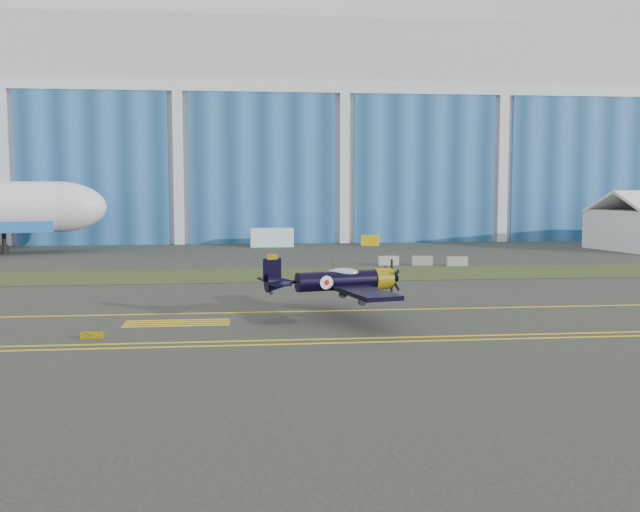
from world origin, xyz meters
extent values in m
plane|color=#35372F|center=(0.00, 0.00, 0.00)|extent=(260.00, 260.00, 0.00)
cube|color=#475128|center=(0.00, 14.00, 0.02)|extent=(260.00, 10.00, 0.02)
cube|color=silver|center=(0.00, 72.00, 15.00)|extent=(220.00, 45.00, 30.00)
cube|color=navy|center=(0.00, 49.20, 10.00)|extent=(220.00, 0.60, 20.00)
cube|color=silver|center=(0.00, 49.15, 20.60)|extent=(220.00, 0.70, 1.20)
cube|color=yellow|center=(0.00, -5.00, 0.01)|extent=(200.00, 0.20, 0.02)
cube|color=yellow|center=(0.00, -14.50, 0.01)|extent=(80.00, 0.20, 0.02)
cube|color=yellow|center=(0.00, -13.50, 0.01)|extent=(80.00, 0.20, 0.02)
cube|color=yellow|center=(-22.00, -12.00, 0.17)|extent=(1.20, 0.15, 0.35)
cube|color=#C7ECF1|center=(-10.09, 44.14, 1.17)|extent=(5.49, 2.33, 2.35)
cube|color=#E4B80A|center=(2.73, 44.60, 0.66)|extent=(2.54, 1.96, 1.31)
cube|color=#9D9F92|center=(0.23, 20.79, 0.45)|extent=(2.01, 0.62, 0.90)
cube|color=gray|center=(3.53, 20.40, 0.45)|extent=(2.06, 0.83, 0.90)
cube|color=gray|center=(6.72, 19.38, 0.45)|extent=(2.02, 0.66, 0.90)
camera|label=1|loc=(-14.60, -50.90, 7.89)|focal=42.00mm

